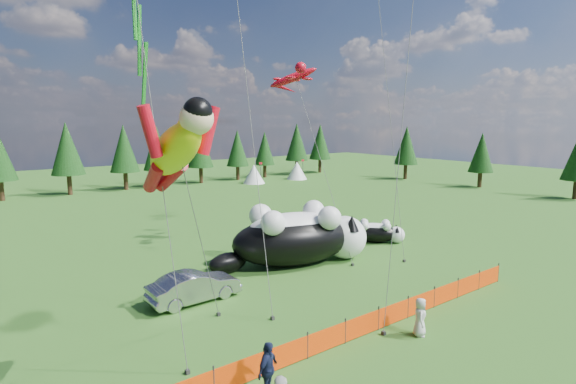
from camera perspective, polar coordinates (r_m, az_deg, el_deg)
name	(u,v)px	position (r m, az deg, el deg)	size (l,w,h in m)	color
ground	(316,313)	(22.22, 3.61, -15.05)	(160.00, 160.00, 0.00)	#11380A
safety_fence	(362,325)	(20.04, 9.42, -16.37)	(22.06, 0.06, 1.10)	#262626
tree_line	(84,162)	(62.04, -24.44, 3.51)	(90.00, 4.00, 8.00)	black
festival_tents	(184,180)	(60.95, -13.11, 1.53)	(50.00, 3.20, 2.80)	white
cat_large	(300,236)	(28.68, 1.53, -5.59)	(10.50, 5.66, 3.85)	black
cat_small	(377,232)	(34.61, 11.26, -4.99)	(3.71, 3.68, 1.68)	black
car	(194,287)	(23.66, -11.80, -11.68)	(1.64, 4.70, 1.55)	#ADAEB2
spectator_c	(268,370)	(15.86, -2.57, -21.65)	(1.13, 0.58, 1.93)	#161E3E
spectator_e	(420,317)	(20.52, 16.42, -14.98)	(0.81, 0.53, 1.67)	beige
superhero_kite	(175,150)	(14.85, -14.19, 5.19)	(5.55, 6.33, 10.77)	yellow
gecko_kite	(293,78)	(35.13, 0.65, 14.30)	(5.68, 11.31, 14.86)	red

